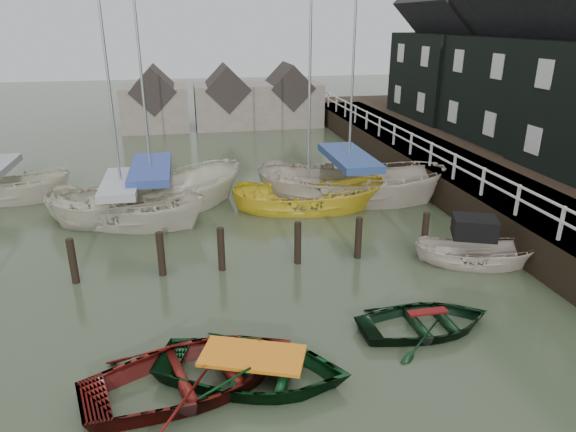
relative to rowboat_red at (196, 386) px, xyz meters
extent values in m
plane|color=#313A25|center=(2.17, 2.36, 0.00)|extent=(120.00, 120.00, 0.00)
cube|color=black|center=(11.67, 12.36, 1.40)|extent=(3.00, 32.00, 0.20)
cube|color=silver|center=(10.17, 12.36, 2.45)|extent=(0.06, 32.00, 0.06)
cube|color=silver|center=(10.17, 12.36, 2.05)|extent=(0.06, 32.00, 0.06)
cube|color=black|center=(17.17, 12.36, 0.00)|extent=(14.00, 38.00, 1.50)
cube|color=black|center=(17.17, 14.36, 4.00)|extent=(6.00, 7.00, 5.00)
cube|color=black|center=(17.17, 21.36, 4.00)|extent=(6.40, 7.00, 5.00)
cube|color=black|center=(17.17, 21.36, 8.25)|extent=(6.52, 7.14, 6.52)
cylinder|color=black|center=(-3.33, 5.36, 0.50)|extent=(0.22, 0.22, 1.80)
cylinder|color=black|center=(-0.83, 5.36, 0.50)|extent=(0.22, 0.22, 1.80)
cylinder|color=black|center=(0.97, 5.36, 0.50)|extent=(0.22, 0.22, 1.80)
cylinder|color=black|center=(3.37, 5.36, 0.50)|extent=(0.22, 0.22, 1.80)
cylinder|color=black|center=(5.37, 5.36, 0.50)|extent=(0.22, 0.22, 1.80)
cylinder|color=black|center=(7.67, 5.36, 0.50)|extent=(0.22, 0.22, 1.80)
cube|color=#665B51|center=(-1.83, 28.36, 1.50)|extent=(4.50, 4.00, 3.00)
cube|color=#282321|center=(-1.83, 28.36, 2.80)|extent=(3.18, 4.08, 3.18)
cube|color=#665B51|center=(3.17, 28.36, 1.50)|extent=(4.50, 4.00, 3.00)
cube|color=#282321|center=(3.17, 28.36, 2.80)|extent=(3.18, 4.08, 3.18)
cube|color=#665B51|center=(7.67, 28.36, 1.50)|extent=(4.50, 4.00, 3.00)
cube|color=#282321|center=(7.67, 28.36, 2.80)|extent=(3.18, 4.08, 3.18)
imported|color=#510F0B|center=(0.00, 0.00, 0.00)|extent=(5.28, 4.37, 0.95)
imported|color=black|center=(1.22, -0.02, 0.00)|extent=(4.99, 4.30, 0.87)
imported|color=black|center=(5.71, 1.03, 0.00)|extent=(3.54, 2.58, 0.72)
imported|color=beige|center=(8.82, 4.18, 0.00)|extent=(3.96, 2.69, 1.43)
cube|color=black|center=(8.82, 4.38, 1.18)|extent=(1.58, 1.42, 0.65)
imported|color=beige|center=(-2.36, 10.14, 0.00)|extent=(7.06, 5.02, 2.56)
cylinder|color=#B2B2B7|center=(-2.36, 10.14, 5.31)|extent=(0.10, 0.10, 7.82)
cube|color=#939298|center=(-2.36, 10.14, 1.53)|extent=(3.86, 2.72, 0.30)
imported|color=beige|center=(-1.31, 11.15, 0.00)|extent=(8.22, 5.36, 2.97)
cylinder|color=#B2B2B7|center=(-1.31, 11.15, 6.14)|extent=(0.10, 0.10, 9.01)
cube|color=navy|center=(-1.31, 11.15, 1.75)|extent=(4.50, 2.90, 0.30)
imported|color=gold|center=(4.87, 10.22, 0.00)|extent=(6.50, 3.24, 2.40)
cylinder|color=#B2B2B7|center=(4.87, 10.22, 5.53)|extent=(0.10, 0.10, 8.43)
imported|color=#BDB0A1|center=(6.86, 11.17, 0.00)|extent=(8.55, 5.90, 3.09)
cylinder|color=#B2B2B7|center=(6.86, 11.17, 6.63)|extent=(0.10, 0.10, 9.86)
cube|color=navy|center=(6.86, 11.17, 1.82)|extent=(4.68, 3.19, 0.30)
imported|color=#BDB7A1|center=(-7.87, 13.97, 0.00)|extent=(6.57, 3.47, 2.41)
camera|label=1|loc=(0.17, -9.06, 7.25)|focal=32.00mm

